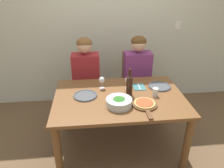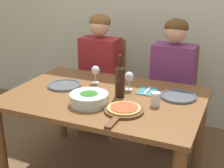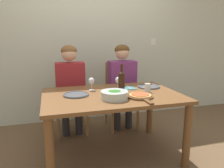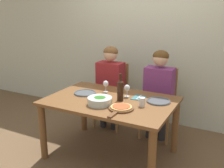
# 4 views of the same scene
# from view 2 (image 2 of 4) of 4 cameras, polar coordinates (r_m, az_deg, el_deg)

# --- Properties ---
(dining_table) EXTENTS (1.47, 0.99, 0.73)m
(dining_table) POSITION_cam_2_polar(r_m,az_deg,el_deg) (2.41, -1.35, -4.52)
(dining_table) COLOR brown
(dining_table) RESTS_ON ground
(chair_left) EXTENTS (0.42, 0.42, 0.96)m
(chair_left) POSITION_cam_2_polar(r_m,az_deg,el_deg) (3.29, -1.39, 0.42)
(chair_left) COLOR #9E7042
(chair_left) RESTS_ON ground
(chair_right) EXTENTS (0.42, 0.42, 0.96)m
(chair_right) POSITION_cam_2_polar(r_m,az_deg,el_deg) (3.07, 11.23, -1.44)
(chair_right) COLOR #9E7042
(chair_right) RESTS_ON ground
(person_woman) EXTENTS (0.47, 0.51, 1.23)m
(person_woman) POSITION_cam_2_polar(r_m,az_deg,el_deg) (3.12, -2.31, 3.72)
(person_woman) COLOR #28282D
(person_woman) RESTS_ON ground
(person_man) EXTENTS (0.47, 0.51, 1.23)m
(person_man) POSITION_cam_2_polar(r_m,az_deg,el_deg) (2.89, 11.03, 2.01)
(person_man) COLOR #28282D
(person_man) RESTS_ON ground
(wine_bottle) EXTENTS (0.07, 0.07, 0.32)m
(wine_bottle) POSITION_cam_2_polar(r_m,az_deg,el_deg) (2.30, 1.46, 0.70)
(wine_bottle) COLOR black
(wine_bottle) RESTS_ON dining_table
(broccoli_bowl) EXTENTS (0.28, 0.28, 0.09)m
(broccoli_bowl) POSITION_cam_2_polar(r_m,az_deg,el_deg) (2.21, -4.21, -2.69)
(broccoli_bowl) COLOR silver
(broccoli_bowl) RESTS_ON dining_table
(dinner_plate_left) EXTENTS (0.27, 0.27, 0.02)m
(dinner_plate_left) POSITION_cam_2_polar(r_m,az_deg,el_deg) (2.58, -8.73, -0.23)
(dinner_plate_left) COLOR #4C5156
(dinner_plate_left) RESTS_ON dining_table
(dinner_plate_right) EXTENTS (0.27, 0.27, 0.02)m
(dinner_plate_right) POSITION_cam_2_polar(r_m,az_deg,el_deg) (2.38, 12.05, -2.21)
(dinner_plate_right) COLOR #4C5156
(dinner_plate_right) RESTS_ON dining_table
(pizza_on_board) EXTENTS (0.27, 0.41, 0.04)m
(pizza_on_board) POSITION_cam_2_polar(r_m,az_deg,el_deg) (2.09, 2.11, -4.78)
(pizza_on_board) COLOR brown
(pizza_on_board) RESTS_ON dining_table
(wine_glass_left) EXTENTS (0.07, 0.07, 0.15)m
(wine_glass_left) POSITION_cam_2_polar(r_m,az_deg,el_deg) (2.60, -3.03, 2.35)
(wine_glass_left) COLOR silver
(wine_glass_left) RESTS_ON dining_table
(wine_glass_right) EXTENTS (0.07, 0.07, 0.15)m
(wine_glass_right) POSITION_cam_2_polar(r_m,az_deg,el_deg) (2.45, 3.15, 1.21)
(wine_glass_right) COLOR silver
(wine_glass_right) RESTS_ON dining_table
(water_tumbler) EXTENTS (0.07, 0.07, 0.10)m
(water_tumbler) POSITION_cam_2_polar(r_m,az_deg,el_deg) (2.20, 7.96, -2.76)
(water_tumbler) COLOR silver
(water_tumbler) RESTS_ON dining_table
(fork_on_napkin) EXTENTS (0.14, 0.18, 0.01)m
(fork_on_napkin) POSITION_cam_2_polar(r_m,az_deg,el_deg) (2.46, 6.44, -1.32)
(fork_on_napkin) COLOR #387075
(fork_on_napkin) RESTS_ON dining_table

